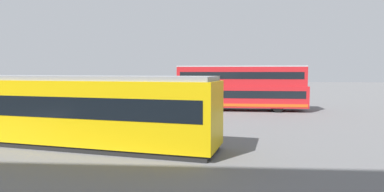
% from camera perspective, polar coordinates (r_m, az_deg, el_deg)
% --- Properties ---
extents(ground_plane, '(160.00, 160.00, 0.00)m').
position_cam_1_polar(ground_plane, '(27.39, 0.84, -2.82)').
color(ground_plane, slate).
extents(double_decker_bus, '(11.45, 3.19, 3.95)m').
position_cam_1_polar(double_decker_bus, '(28.45, 8.61, 1.49)').
color(double_decker_bus, red).
rests_on(double_decker_bus, ground).
extents(tram_yellow, '(15.50, 4.30, 3.27)m').
position_cam_1_polar(tram_yellow, '(16.34, -22.75, -2.12)').
color(tram_yellow, '#E5B70C').
rests_on(tram_yellow, ground).
extents(pedestrian_near_railing, '(0.37, 0.37, 1.76)m').
position_cam_1_polar(pedestrian_near_railing, '(21.65, -9.05, -2.10)').
color(pedestrian_near_railing, black).
rests_on(pedestrian_near_railing, ground).
extents(pedestrian_crossing, '(0.45, 0.45, 1.62)m').
position_cam_1_polar(pedestrian_crossing, '(19.71, -1.38, -2.96)').
color(pedestrian_crossing, black).
rests_on(pedestrian_crossing, ground).
extents(pedestrian_railing, '(7.02, 0.99, 1.08)m').
position_cam_1_polar(pedestrian_railing, '(22.02, -5.61, -2.70)').
color(pedestrian_railing, gray).
rests_on(pedestrian_railing, ground).
extents(info_sign, '(1.05, 0.28, 2.44)m').
position_cam_1_polar(info_sign, '(23.93, -18.82, -0.07)').
color(info_sign, slate).
rests_on(info_sign, ground).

